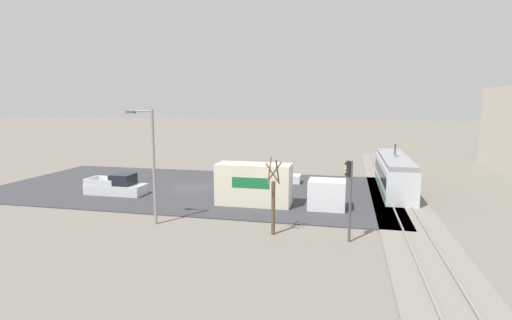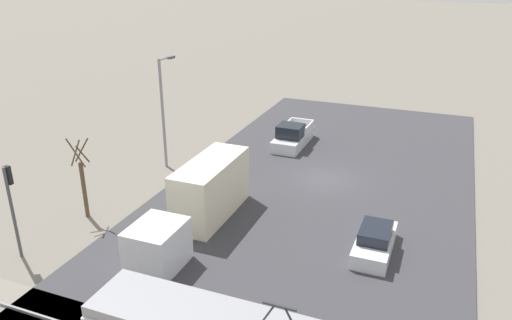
{
  "view_description": "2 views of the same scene",
  "coord_description": "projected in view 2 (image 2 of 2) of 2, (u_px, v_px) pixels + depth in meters",
  "views": [
    {
      "loc": [
        35.85,
        14.62,
        8.31
      ],
      "look_at": [
        -0.1,
        6.35,
        2.99
      ],
      "focal_mm": 28.0,
      "sensor_mm": 36.0,
      "label": 1
    },
    {
      "loc": [
        -7.11,
        30.7,
        14.19
      ],
      "look_at": [
        2.62,
        6.31,
        3.48
      ],
      "focal_mm": 35.0,
      "sensor_mm": 36.0,
      "label": 2
    }
  ],
  "objects": [
    {
      "name": "pickup_truck",
      "position": [
        293.0,
        137.0,
        40.14
      ],
      "size": [
        2.09,
        5.35,
        1.88
      ],
      "color": "silver",
      "rests_on": "ground"
    },
    {
      "name": "box_truck",
      "position": [
        200.0,
        200.0,
        27.77
      ],
      "size": [
        2.33,
        10.28,
        3.35
      ],
      "color": "silver",
      "rests_on": "ground"
    },
    {
      "name": "sedan_car_0",
      "position": [
        375.0,
        242.0,
        25.57
      ],
      "size": [
        1.77,
        4.26,
        1.41
      ],
      "color": "silver",
      "rests_on": "ground"
    },
    {
      "name": "street_tree",
      "position": [
        83.0,
        182.0,
        28.63
      ],
      "size": [
        1.16,
        0.96,
        4.89
      ],
      "color": "brown",
      "rests_on": "ground"
    },
    {
      "name": "traffic_light_pole",
      "position": [
        11.0,
        199.0,
        24.39
      ],
      "size": [
        0.28,
        0.47,
        4.92
      ],
      "color": "#47474C",
      "rests_on": "ground"
    },
    {
      "name": "road_surface",
      "position": [
        325.0,
        180.0,
        34.19
      ],
      "size": [
        18.98,
        38.37,
        0.08
      ],
      "color": "#38383D",
      "rests_on": "ground"
    },
    {
      "name": "street_lamp_near_crossing",
      "position": [
        164.0,
        105.0,
        34.95
      ],
      "size": [
        0.36,
        1.95,
        7.86
      ],
      "color": "gray",
      "rests_on": "ground"
    },
    {
      "name": "ground_plane",
      "position": [
        325.0,
        180.0,
        34.2
      ],
      "size": [
        320.0,
        320.0,
        0.0
      ],
      "primitive_type": "plane",
      "color": "slate"
    }
  ]
}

